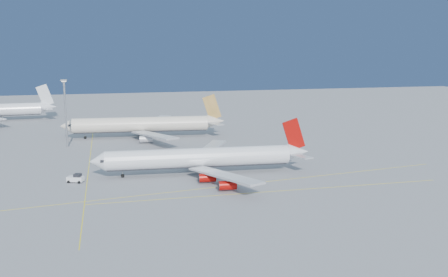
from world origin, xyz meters
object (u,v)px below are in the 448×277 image
airliner_etihad (144,125)px  light_mast (65,108)px  airliner_virgin (204,158)px  pushback_tug (76,178)px

airliner_etihad → light_mast: light_mast is taller
airliner_virgin → light_mast: 62.53m
airliner_virgin → pushback_tug: (-34.34, -0.79, -3.49)m
airliner_etihad → pushback_tug: airliner_etihad is taller
light_mast → pushback_tug: bearing=-83.7°
pushback_tug → airliner_virgin: bearing=23.6°
airliner_virgin → light_mast: light_mast is taller
pushback_tug → light_mast: 50.20m
pushback_tug → light_mast: size_ratio=0.20×
airliner_virgin → airliner_etihad: size_ratio=0.97×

